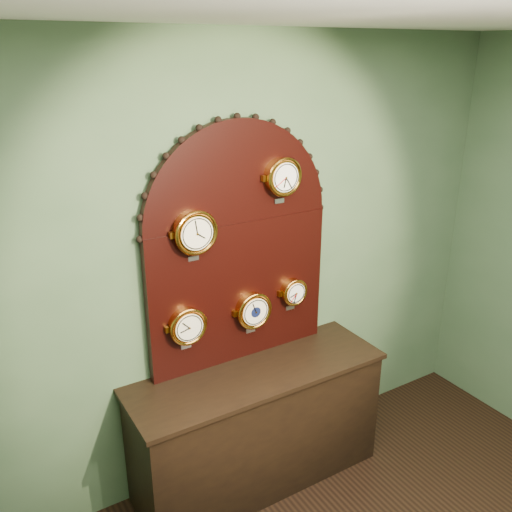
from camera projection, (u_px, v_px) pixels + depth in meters
wall_back at (235, 271)px, 3.35m from camera, size 4.00×0.00×4.00m
shop_counter at (258, 428)px, 3.49m from camera, size 1.60×0.50×0.80m
display_board at (239, 239)px, 3.23m from camera, size 1.26×0.06×1.53m
roman_clock at (195, 232)px, 2.99m from camera, size 0.26×0.08×0.31m
arabic_clock at (283, 177)px, 3.18m from camera, size 0.24×0.08×0.29m
hygrometer at (187, 326)px, 3.15m from camera, size 0.23×0.08×0.28m
barometer at (253, 310)px, 3.37m from camera, size 0.24×0.08×0.29m
tide_clock at (293, 292)px, 3.50m from camera, size 0.18×0.08×0.23m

